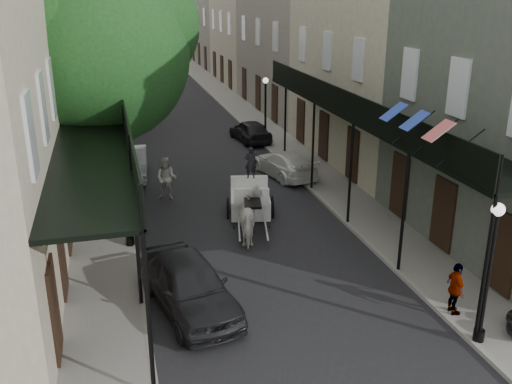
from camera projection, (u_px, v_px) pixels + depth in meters
ground at (298, 325)px, 15.27m from camera, size 140.00×140.00×0.00m
road at (189, 141)px, 33.46m from camera, size 8.00×90.00×0.01m
sidewalk_left at (101, 146)px, 32.25m from camera, size 2.20×90.00×0.12m
sidewalk_right at (271, 135)px, 34.64m from camera, size 2.20×90.00×0.12m
building_row_left at (39, 38)px, 38.73m from camera, size 5.00×80.00×10.50m
building_row_right at (280, 33)px, 42.84m from camera, size 5.00×80.00×10.50m
gallery_left at (99, 128)px, 19.10m from camera, size 2.20×18.05×4.88m
gallery_right at (362, 113)px, 21.39m from camera, size 2.20×18.05×4.88m
tree_near at (109, 45)px, 21.32m from camera, size 7.31×6.80×9.63m
tree_far at (105, 34)px, 34.27m from camera, size 6.45×6.00×8.61m
lamppost_right_near at (488, 272)px, 13.73m from camera, size 0.32×0.32×3.71m
lamppost_left at (126, 192)px, 19.05m from camera, size 0.32×0.32×3.71m
lamppost_right_far at (265, 110)px, 31.93m from camera, size 0.32×0.32×3.71m
horse at (253, 216)px, 20.12m from camera, size 1.37×2.25×1.78m
carriage at (250, 184)px, 22.63m from camera, size 2.13×2.86×2.97m
pedestrian_walking at (166, 179)px, 23.98m from camera, size 1.10×1.00×1.85m
pedestrian_sidewalk_left at (82, 167)px, 25.55m from camera, size 1.19×1.07×1.60m
pedestrian_sidewalk_right at (456, 289)px, 15.34m from camera, size 0.47×0.92×1.50m
car_left_near at (190, 285)px, 15.75m from camera, size 2.69×4.79×1.54m
car_left_mid at (131, 163)px, 26.92m from camera, size 1.74×4.19×1.35m
car_left_far at (131, 94)px, 43.92m from camera, size 3.38×5.88×1.54m
car_right_near at (284, 164)px, 27.05m from camera, size 2.57×4.44×1.21m
car_right_far at (250, 131)px, 33.16m from camera, size 2.00×3.94×1.29m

